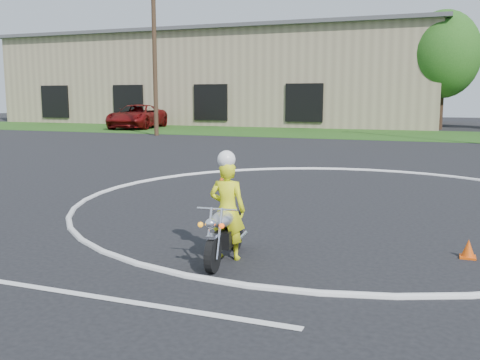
% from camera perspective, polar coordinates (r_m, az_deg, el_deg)
% --- Properties ---
extents(ground, '(120.00, 120.00, 0.00)m').
position_cam_1_polar(ground, '(9.95, 6.78, -5.71)').
color(ground, black).
rests_on(ground, ground).
extents(grass_strip, '(120.00, 10.00, 0.02)m').
position_cam_1_polar(grass_strip, '(36.51, 17.19, 4.61)').
color(grass_strip, '#1E4714').
rests_on(grass_strip, ground).
extents(course_markings, '(19.05, 19.05, 0.12)m').
position_cam_1_polar(course_markings, '(13.93, 19.92, -1.94)').
color(course_markings, silver).
rests_on(course_markings, ground).
extents(primary_motorcycle, '(0.61, 1.74, 0.91)m').
position_cam_1_polar(primary_motorcycle, '(8.19, -1.66, -5.64)').
color(primary_motorcycle, black).
rests_on(primary_motorcycle, ground).
extents(rider_primary_grp, '(0.59, 0.42, 1.70)m').
position_cam_1_polar(rider_primary_grp, '(8.23, -1.36, -2.90)').
color(rider_primary_grp, yellow).
rests_on(rider_primary_grp, ground).
extents(pickup_grp, '(4.21, 7.12, 1.86)m').
position_cam_1_polar(pickup_grp, '(43.00, -10.92, 6.67)').
color(pickup_grp, '#640B0B').
rests_on(pickup_grp, ground).
extents(warehouse, '(41.00, 17.00, 8.30)m').
position_cam_1_polar(warehouse, '(53.39, -1.59, 10.70)').
color(warehouse, tan).
rests_on(warehouse, ground).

